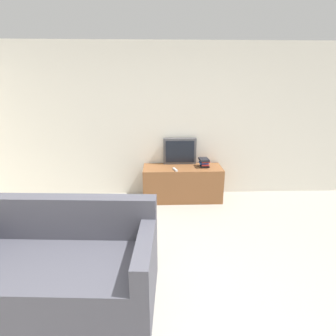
{
  "coord_description": "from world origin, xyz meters",
  "views": [
    {
      "loc": [
        -0.07,
        -1.51,
        1.93
      ],
      "look_at": [
        0.06,
        2.19,
        0.74
      ],
      "focal_mm": 28.0,
      "sensor_mm": 36.0,
      "label": 1
    }
  ],
  "objects_px": {
    "remote_on_stand": "(175,170)",
    "couch": "(59,270)",
    "television": "(180,151)",
    "book_stack": "(204,162)",
    "tv_stand": "(182,183)"
  },
  "relations": [
    {
      "from": "tv_stand",
      "to": "television",
      "type": "bearing_deg",
      "value": 99.46
    },
    {
      "from": "remote_on_stand",
      "to": "book_stack",
      "type": "bearing_deg",
      "value": 18.58
    },
    {
      "from": "television",
      "to": "remote_on_stand",
      "type": "bearing_deg",
      "value": -105.26
    },
    {
      "from": "couch",
      "to": "book_stack",
      "type": "distance_m",
      "value": 2.81
    },
    {
      "from": "tv_stand",
      "to": "couch",
      "type": "bearing_deg",
      "value": -121.11
    },
    {
      "from": "couch",
      "to": "remote_on_stand",
      "type": "height_order",
      "value": "couch"
    },
    {
      "from": "tv_stand",
      "to": "remote_on_stand",
      "type": "relative_size",
      "value": 7.9
    },
    {
      "from": "tv_stand",
      "to": "remote_on_stand",
      "type": "xyz_separation_m",
      "value": [
        -0.14,
        -0.16,
        0.3
      ]
    },
    {
      "from": "couch",
      "to": "book_stack",
      "type": "relative_size",
      "value": 7.92
    },
    {
      "from": "remote_on_stand",
      "to": "couch",
      "type": "bearing_deg",
      "value": -120.29
    },
    {
      "from": "couch",
      "to": "remote_on_stand",
      "type": "distance_m",
      "value": 2.38
    },
    {
      "from": "couch",
      "to": "remote_on_stand",
      "type": "relative_size",
      "value": 10.7
    },
    {
      "from": "television",
      "to": "remote_on_stand",
      "type": "distance_m",
      "value": 0.44
    },
    {
      "from": "book_stack",
      "to": "remote_on_stand",
      "type": "distance_m",
      "value": 0.54
    },
    {
      "from": "television",
      "to": "couch",
      "type": "distance_m",
      "value": 2.78
    }
  ]
}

